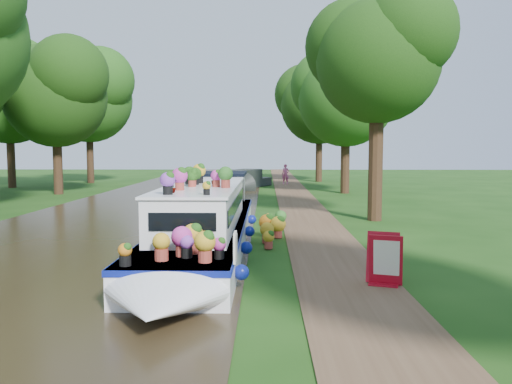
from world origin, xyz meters
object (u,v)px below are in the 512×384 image
(plant_boat, at_px, (204,222))
(sandwich_board, at_px, (384,261))
(pedestrian_pink, at_px, (286,174))
(second_boat, at_px, (243,181))

(plant_boat, relative_size, sandwich_board, 12.51)
(sandwich_board, relative_size, pedestrian_pink, 0.68)
(sandwich_board, height_order, pedestrian_pink, pedestrian_pink)
(plant_boat, xyz_separation_m, pedestrian_pink, (3.26, 25.60, -0.03))
(second_boat, bearing_deg, pedestrian_pink, 70.51)
(plant_boat, relative_size, second_boat, 1.87)
(plant_boat, distance_m, second_boat, 22.29)
(sandwich_board, xyz_separation_m, pedestrian_pink, (-0.94, 28.87, 0.31))
(second_boat, relative_size, pedestrian_pink, 4.55)
(second_boat, distance_m, pedestrian_pink, 4.63)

